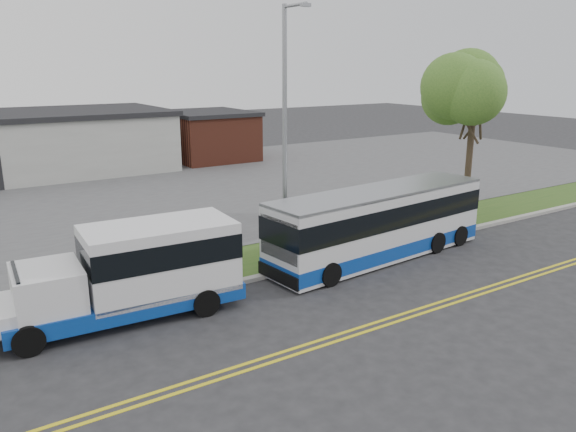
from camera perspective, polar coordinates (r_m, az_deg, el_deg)
ground at (r=19.11m, az=-3.43°, el=-7.93°), size 140.00×140.00×0.00m
lane_line_north at (r=16.18m, az=3.46°, el=-12.42°), size 70.00×0.12×0.01m
lane_line_south at (r=15.97m, az=4.11°, el=-12.83°), size 70.00×0.12×0.01m
curb at (r=19.98m, az=-4.99°, el=-6.68°), size 80.00×0.30×0.15m
verge at (r=21.50m, az=-7.25°, el=-5.21°), size 80.00×3.30×0.10m
parking_lot at (r=34.29m, az=-17.55°, el=1.92°), size 80.00×25.00×0.10m
brick_wing at (r=45.88m, az=-8.08°, el=8.10°), size 6.30×7.30×3.90m
tree_east at (r=29.11m, az=18.45°, el=11.88°), size 5.20×5.20×8.33m
streetlight_near at (r=21.58m, az=-0.23°, el=9.17°), size 0.35×1.53×9.50m
shuttle_bus at (r=17.68m, az=-15.07°, el=-5.18°), size 7.44×2.81×2.80m
transit_bus at (r=22.43m, az=9.18°, el=-0.77°), size 10.18×3.19×2.78m
pedestrian at (r=20.01m, az=-13.34°, el=-3.94°), size 0.78×0.57×1.96m
grocery_bag_left at (r=19.98m, az=-13.76°, el=-6.51°), size 0.32×0.32×0.32m
grocery_bag_right at (r=20.60m, az=-12.65°, el=-5.76°), size 0.32×0.32×0.32m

